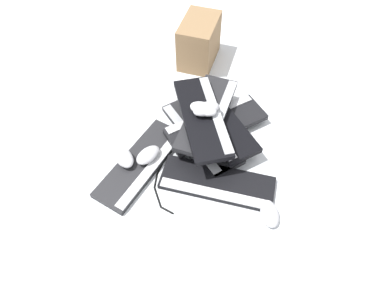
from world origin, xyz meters
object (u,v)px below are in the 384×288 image
object	(u,v)px
keyboard_3	(216,124)
keyboard_4	(217,120)
keyboard_0	(141,163)
cardboard_box	(199,41)
mouse_4	(124,158)
mouse_0	(270,214)
mouse_2	(203,109)
keyboard_6	(202,117)
mouse_3	(206,109)
keyboard_5	(208,114)
mouse_1	(148,155)
keyboard_2	(201,134)
keyboard_1	(217,183)

from	to	relation	value
keyboard_3	keyboard_4	size ratio (longest dim) A/B	1.00
keyboard_0	cardboard_box	distance (m)	0.72
keyboard_0	mouse_4	world-z (taller)	mouse_4
mouse_0	mouse_2	size ratio (longest dim) A/B	1.00
mouse_2	mouse_4	bearing A→B (deg)	49.38
keyboard_6	mouse_3	xyz separation A→B (m)	(-0.02, -0.01, 0.04)
keyboard_5	mouse_0	distance (m)	0.47
mouse_1	mouse_2	bearing A→B (deg)	-13.93
keyboard_6	cardboard_box	xyz separation A→B (m)	(-0.17, -0.49, -0.02)
keyboard_2	mouse_2	size ratio (longest dim) A/B	4.19
keyboard_1	keyboard_6	xyz separation A→B (m)	(-0.03, -0.24, 0.12)
keyboard_5	keyboard_6	bearing A→B (deg)	40.79
keyboard_3	mouse_0	xyz separation A→B (m)	(-0.03, 0.45, -0.02)
mouse_2	keyboard_3	bearing A→B (deg)	-130.32
keyboard_0	cardboard_box	xyz separation A→B (m)	(-0.46, -0.54, 0.10)
keyboard_0	keyboard_2	size ratio (longest dim) A/B	0.95
keyboard_1	keyboard_6	size ratio (longest dim) A/B	0.98
keyboard_1	mouse_3	xyz separation A→B (m)	(-0.05, -0.25, 0.16)
mouse_2	cardboard_box	world-z (taller)	cardboard_box
mouse_0	mouse_3	size ratio (longest dim) A/B	1.00
mouse_4	mouse_0	bearing A→B (deg)	35.58
keyboard_3	mouse_2	xyz separation A→B (m)	(0.07, 0.01, 0.13)
mouse_0	cardboard_box	bearing A→B (deg)	-169.07
mouse_2	mouse_3	bearing A→B (deg)	-154.59
keyboard_4	keyboard_6	size ratio (longest dim) A/B	1.00
keyboard_2	mouse_3	world-z (taller)	mouse_3
keyboard_3	cardboard_box	distance (m)	0.49
mouse_1	mouse_3	size ratio (longest dim) A/B	1.00
keyboard_4	cardboard_box	size ratio (longest dim) A/B	1.83
keyboard_2	keyboard_4	bearing A→B (deg)	179.68
keyboard_2	keyboard_6	size ratio (longest dim) A/B	1.01
keyboard_1	mouse_3	size ratio (longest dim) A/B	4.07
keyboard_3	cardboard_box	world-z (taller)	cardboard_box
keyboard_1	keyboard_3	world-z (taller)	keyboard_3
keyboard_5	cardboard_box	world-z (taller)	cardboard_box
keyboard_6	mouse_1	size ratio (longest dim) A/B	4.15
keyboard_1	keyboard_0	bearing A→B (deg)	-37.36
keyboard_5	keyboard_1	bearing A→B (deg)	75.91
keyboard_0	mouse_3	size ratio (longest dim) A/B	3.97
keyboard_5	keyboard_6	size ratio (longest dim) A/B	0.95
keyboard_6	cardboard_box	size ratio (longest dim) A/B	1.83
keyboard_6	keyboard_1	bearing A→B (deg)	82.70
mouse_0	keyboard_0	bearing A→B (deg)	-119.20
keyboard_1	keyboard_3	size ratio (longest dim) A/B	0.98
keyboard_1	keyboard_2	xyz separation A→B (m)	(-0.03, -0.25, 0.00)
keyboard_0	keyboard_1	size ratio (longest dim) A/B	0.98
keyboard_3	mouse_1	world-z (taller)	mouse_1
mouse_2	keyboard_0	bearing A→B (deg)	55.02
mouse_2	mouse_1	bearing A→B (deg)	55.45
keyboard_3	keyboard_5	bearing A→B (deg)	-25.19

